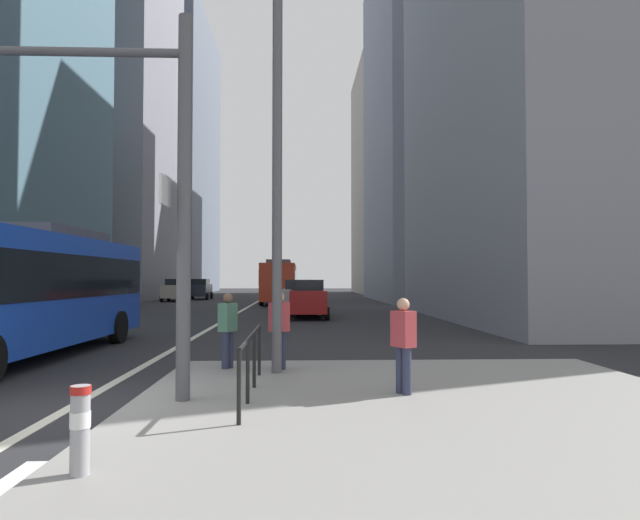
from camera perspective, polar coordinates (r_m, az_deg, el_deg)
ground_plane at (r=28.97m, az=-9.27°, el=-5.86°), size 160.00×160.00×0.00m
median_island at (r=8.15m, az=12.06°, el=-15.70°), size 9.00×10.00×0.15m
lane_centre_line at (r=38.89m, az=-7.44°, el=-4.83°), size 0.20×80.00×0.01m
office_tower_left_mid at (r=61.40m, az=-21.50°, el=16.09°), size 12.58×16.03×41.64m
office_tower_left_far at (r=82.31m, az=-16.11°, el=10.18°), size 13.43×23.37×38.20m
office_tower_right_mid at (r=53.85m, az=12.73°, el=13.36°), size 12.90×18.68×32.26m
office_tower_right_far at (r=75.30m, az=8.24°, el=8.08°), size 11.38×18.13×30.02m
city_bus_blue_oncoming at (r=15.65m, az=-28.39°, el=-2.35°), size 2.90×10.96×3.40m
city_bus_red_receding at (r=44.29m, az=-4.16°, el=-2.11°), size 2.74×11.19×3.40m
car_oncoming_mid at (r=49.99m, az=-14.62°, el=-3.00°), size 2.09×4.14×1.94m
car_receding_near at (r=28.08m, az=-1.27°, el=-3.98°), size 2.05×4.57×1.94m
car_receding_far at (r=31.07m, az=-2.11°, el=-3.78°), size 2.16×4.41×1.94m
car_oncoming_far at (r=53.99m, az=-12.27°, el=-2.92°), size 2.08×4.26×1.94m
traffic_signal_gantry at (r=9.77m, az=-27.38°, el=10.86°), size 6.82×0.65×6.00m
street_lamp_post at (r=11.52m, az=-4.42°, el=14.55°), size 5.50×0.32×8.00m
bollard_left at (r=5.97m, az=-23.47°, el=-15.34°), size 0.20×0.20×0.85m
pedestrian_railing at (r=9.08m, az=-7.10°, el=-9.27°), size 0.06×3.67×0.98m
pedestrian_waiting at (r=11.46m, az=-4.23°, el=-6.88°), size 0.44×0.43×1.59m
pedestrian_walking at (r=9.19m, az=8.58°, el=-8.27°), size 0.40×0.45×1.55m
pedestrian_far at (r=11.78m, az=-9.49°, el=-6.81°), size 0.39×0.45×1.57m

